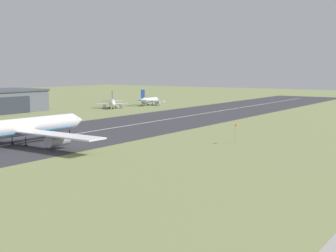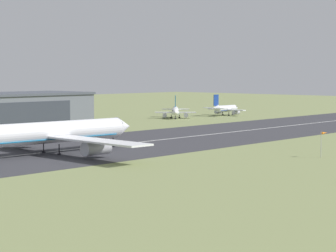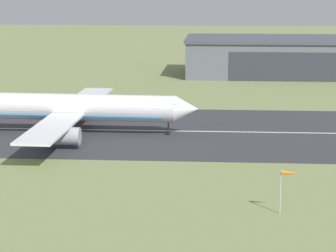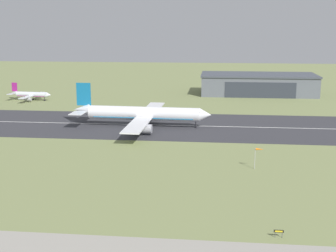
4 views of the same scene
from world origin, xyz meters
name	(u,v)px [view 3 (image 3 of 4)]	position (x,y,z in m)	size (l,w,h in m)	color
ground_plane	(118,241)	(0.00, 64.26, 0.00)	(750.74, 750.74, 0.00)	#7A8451
runway_strip	(163,131)	(0.00, 128.51, 0.03)	(510.74, 49.71, 0.06)	#333338
runway_centreline	(163,131)	(0.00, 128.51, 0.07)	(459.67, 0.70, 0.01)	silver
hangar_building	(290,56)	(30.88, 216.11, 5.60)	(62.05, 29.41, 11.16)	slate
airplane_landing	(65,108)	(-18.47, 125.28, 4.86)	(51.69, 60.00, 16.07)	white
windsock_pole	(289,175)	(20.11, 76.27, 5.06)	(2.29, 0.82, 5.69)	#B7B7BC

